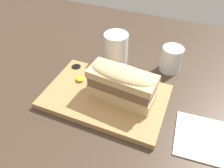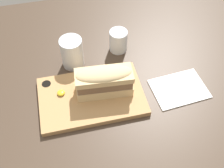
% 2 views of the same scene
% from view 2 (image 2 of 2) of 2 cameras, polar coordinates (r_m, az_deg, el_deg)
% --- Properties ---
extents(dining_table, '(1.60, 1.26, 0.02)m').
position_cam_2_polar(dining_table, '(0.89, -6.12, -6.71)').
color(dining_table, '#423326').
rests_on(dining_table, ground).
extents(serving_board, '(0.33, 0.21, 0.02)m').
position_cam_2_polar(serving_board, '(0.91, -4.25, -2.50)').
color(serving_board, tan).
rests_on(serving_board, dining_table).
extents(sandwich, '(0.18, 0.08, 0.10)m').
position_cam_2_polar(sandwich, '(0.86, -1.64, 0.77)').
color(sandwich, '#DBBC84').
rests_on(sandwich, serving_board).
extents(mustard_dollop, '(0.02, 0.02, 0.01)m').
position_cam_2_polar(mustard_dollop, '(0.91, -10.34, -1.79)').
color(mustard_dollop, gold).
rests_on(mustard_dollop, serving_board).
extents(water_glass, '(0.08, 0.08, 0.11)m').
position_cam_2_polar(water_glass, '(0.98, -8.07, 6.04)').
color(water_glass, silver).
rests_on(water_glass, dining_table).
extents(wine_glass, '(0.07, 0.07, 0.08)m').
position_cam_2_polar(wine_glass, '(1.03, 1.29, 8.58)').
color(wine_glass, silver).
rests_on(wine_glass, dining_table).
extents(napkin, '(0.19, 0.14, 0.00)m').
position_cam_2_polar(napkin, '(0.96, 13.46, -0.95)').
color(napkin, white).
rests_on(napkin, dining_table).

